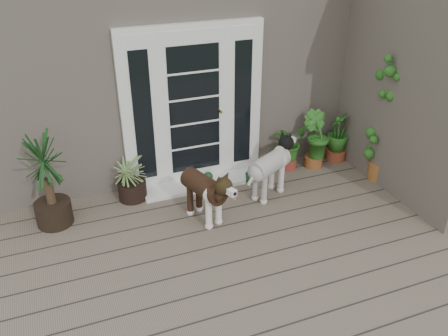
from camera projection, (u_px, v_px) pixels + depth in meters
name	position (u px, v px, depth m)	size (l,w,h in m)	color
deck	(279.00, 277.00, 4.89)	(6.20, 4.60, 0.12)	#6B5B4C
house_main	(166.00, 43.00, 7.65)	(7.40, 4.00, 3.10)	#665E54
house_wing	(448.00, 79.00, 5.99)	(1.60, 2.40, 3.10)	#665E54
door_unit	(193.00, 107.00, 6.08)	(1.90, 0.14, 2.15)	white
door_step	(200.00, 183.00, 6.42)	(1.60, 0.40, 0.05)	white
brindle_dog	(204.00, 195.00, 5.55)	(0.35, 0.82, 0.68)	#382114
white_dog	(269.00, 173.00, 6.03)	(0.35, 0.82, 0.69)	white
spider_plant	(131.00, 176.00, 5.98)	(0.62, 0.62, 0.66)	#84A062
yucca	(47.00, 181.00, 5.36)	(0.81, 0.81, 1.17)	black
herb_a	(289.00, 149.00, 6.71)	(0.49, 0.49, 0.62)	#2B651D
herb_b	(315.00, 147.00, 6.77)	(0.42, 0.42, 0.63)	#1A5117
herb_c	(337.00, 141.00, 6.97)	(0.39, 0.39, 0.60)	#255B1A
sapling	(390.00, 117.00, 6.15)	(0.55, 0.55, 1.86)	#175119
clog_left	(209.00, 180.00, 6.45)	(0.15, 0.33, 0.10)	#16371D
clog_right	(249.00, 178.00, 6.53)	(0.13, 0.27, 0.08)	#15361A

